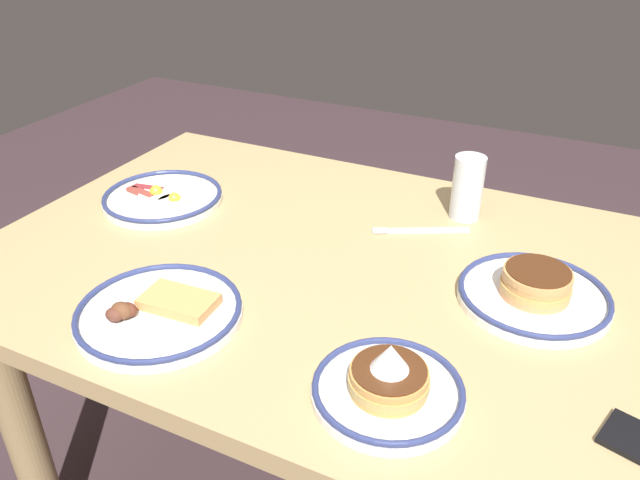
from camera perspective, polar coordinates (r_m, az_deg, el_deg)
dining_table at (r=1.27m, az=2.07°, el=-6.60°), size 1.42×0.92×0.74m
plate_near_main at (r=1.47m, az=-14.12°, el=3.78°), size 0.27×0.27×0.04m
plate_center_pancakes at (r=1.15m, az=18.92°, el=-4.47°), size 0.26×0.26×0.06m
plate_far_companion at (r=1.09m, az=-14.39°, el=-6.31°), size 0.28×0.28×0.04m
plate_far_side at (r=0.91m, az=6.23°, el=-13.00°), size 0.22×0.22×0.09m
drinking_glass at (r=1.38m, az=13.23°, el=4.40°), size 0.07×0.07×0.14m
fork_near at (r=1.33m, az=9.08°, el=0.86°), size 0.19×0.11×0.01m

